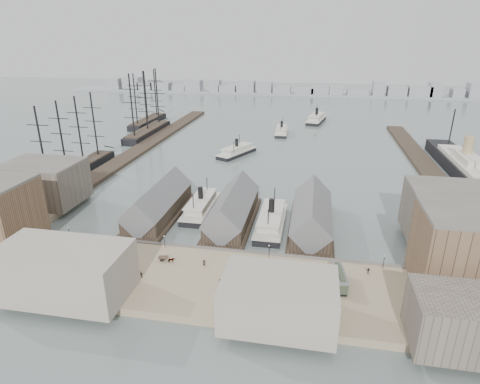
% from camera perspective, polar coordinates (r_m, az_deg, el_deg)
% --- Properties ---
extents(ground, '(900.00, 900.00, 0.00)m').
position_cam_1_polar(ground, '(120.90, -2.65, -7.78)').
color(ground, '#576563').
rests_on(ground, ground).
extents(quay, '(180.00, 30.00, 2.00)m').
position_cam_1_polar(quay, '(103.91, -5.23, -12.58)').
color(quay, gray).
rests_on(quay, ground).
extents(seawall, '(180.00, 1.20, 2.30)m').
position_cam_1_polar(seawall, '(115.94, -3.25, -8.52)').
color(seawall, '#59544C').
rests_on(seawall, ground).
extents(west_wharf, '(10.00, 220.00, 1.60)m').
position_cam_1_polar(west_wharf, '(230.31, -13.61, 6.21)').
color(west_wharf, '#2D231C').
rests_on(west_wharf, ground).
extents(east_wharf, '(10.00, 180.00, 1.60)m').
position_cam_1_polar(east_wharf, '(208.02, 24.99, 3.16)').
color(east_wharf, '#2D231C').
rests_on(east_wharf, ground).
extents(ferry_shed_west, '(14.00, 42.00, 12.60)m').
position_cam_1_polar(ferry_shed_west, '(140.74, -11.47, -1.72)').
color(ferry_shed_west, '#2D231C').
rests_on(ferry_shed_west, ground).
extents(ferry_shed_center, '(14.00, 42.00, 12.60)m').
position_cam_1_polar(ferry_shed_center, '(133.55, -1.04, -2.57)').
color(ferry_shed_center, '#2D231C').
rests_on(ferry_shed_center, ground).
extents(ferry_shed_east, '(14.00, 42.00, 12.60)m').
position_cam_1_polar(ferry_shed_east, '(131.21, 10.17, -3.38)').
color(ferry_shed_east, '#2D231C').
rests_on(ferry_shed_east, ground).
extents(warehouse_west_back, '(26.00, 20.00, 14.00)m').
position_cam_1_polar(warehouse_west_back, '(161.37, -26.11, 1.14)').
color(warehouse_west_back, '#60564C').
rests_on(warehouse_west_back, west_land).
extents(warehouse_east_back, '(28.00, 20.00, 15.00)m').
position_cam_1_polar(warehouse_east_back, '(134.61, 28.45, -2.87)').
color(warehouse_east_back, '#60564C').
rests_on(warehouse_east_back, east_land).
extents(street_bldg_center, '(24.00, 16.00, 10.00)m').
position_cam_1_polar(street_bldg_center, '(87.77, 5.55, -14.99)').
color(street_bldg_center, gray).
rests_on(street_bldg_center, quay).
extents(street_bldg_west, '(30.00, 16.00, 12.00)m').
position_cam_1_polar(street_bldg_west, '(102.92, -23.85, -10.30)').
color(street_bldg_west, gray).
rests_on(street_bldg_west, quay).
extents(street_bldg_east, '(18.00, 14.00, 11.00)m').
position_cam_1_polar(street_bldg_east, '(91.61, 28.76, -15.82)').
color(street_bldg_east, '#60564C').
rests_on(street_bldg_east, quay).
extents(lamp_post_far_w, '(0.44, 0.44, 3.92)m').
position_cam_1_polar(lamp_post_far_w, '(130.25, -23.18, -5.05)').
color(lamp_post_far_w, black).
rests_on(lamp_post_far_w, quay).
extents(lamp_post_near_w, '(0.44, 0.44, 3.92)m').
position_cam_1_polar(lamp_post_near_w, '(116.91, -10.71, -6.62)').
color(lamp_post_near_w, black).
rests_on(lamp_post_near_w, quay).
extents(lamp_post_near_e, '(0.44, 0.44, 3.92)m').
position_cam_1_polar(lamp_post_near_e, '(110.33, 4.15, -8.08)').
color(lamp_post_near_e, black).
rests_on(lamp_post_near_e, quay).
extents(lamp_post_far_e, '(0.44, 0.44, 3.92)m').
position_cam_1_polar(lamp_post_far_e, '(111.70, 19.81, -9.03)').
color(lamp_post_far_e, black).
rests_on(lamp_post_far_e, quay).
extents(far_shore, '(500.00, 40.00, 15.72)m').
position_cam_1_polar(far_shore, '(440.96, 7.28, 14.11)').
color(far_shore, gray).
rests_on(far_shore, ground).
extents(ferry_docked_west, '(8.21, 27.37, 9.78)m').
position_cam_1_polar(ferry_docked_west, '(143.55, -5.57, -1.92)').
color(ferry_docked_west, black).
rests_on(ferry_docked_west, ground).
extents(ferry_docked_east, '(8.66, 28.87, 10.31)m').
position_cam_1_polar(ferry_docked_east, '(132.11, 4.45, -3.97)').
color(ferry_docked_east, black).
rests_on(ferry_docked_east, ground).
extents(ferry_open_near, '(18.09, 26.93, 9.31)m').
position_cam_1_polar(ferry_open_near, '(211.05, -0.48, 5.84)').
color(ferry_open_near, black).
rests_on(ferry_open_near, ground).
extents(ferry_open_mid, '(8.48, 25.11, 8.86)m').
position_cam_1_polar(ferry_open_mid, '(258.77, 5.91, 8.63)').
color(ferry_open_mid, black).
rests_on(ferry_open_mid, ground).
extents(ferry_open_far, '(14.94, 32.04, 11.02)m').
position_cam_1_polar(ferry_open_far, '(298.86, 10.79, 10.20)').
color(ferry_open_far, black).
rests_on(ferry_open_far, ground).
extents(sailing_ship_near, '(8.29, 57.12, 34.09)m').
position_cam_1_polar(sailing_ship_near, '(195.66, -22.29, 3.03)').
color(sailing_ship_near, black).
rests_on(sailing_ship_near, ground).
extents(sailing_ship_mid, '(9.53, 55.04, 39.17)m').
position_cam_1_polar(sailing_ship_mid, '(260.73, -12.97, 8.47)').
color(sailing_ship_mid, black).
rests_on(sailing_ship_mid, ground).
extents(sailing_ship_far, '(8.80, 48.90, 36.18)m').
position_cam_1_polar(sailing_ship_far, '(294.30, -12.97, 9.87)').
color(sailing_ship_far, black).
rests_on(sailing_ship_far, ground).
extents(ocean_steamer, '(12.14, 88.70, 17.74)m').
position_cam_1_polar(ocean_steamer, '(205.76, 29.25, 3.11)').
color(ocean_steamer, black).
rests_on(ocean_steamer, ground).
extents(tram, '(3.95, 10.32, 3.58)m').
position_cam_1_polar(tram, '(102.29, 13.93, -11.90)').
color(tram, black).
rests_on(tram, quay).
extents(horse_cart_left, '(4.51, 4.12, 1.72)m').
position_cam_1_polar(horse_cart_left, '(120.30, -22.38, -8.15)').
color(horse_cart_left, black).
rests_on(horse_cart_left, quay).
extents(horse_cart_center, '(4.90, 2.23, 1.46)m').
position_cam_1_polar(horse_cart_center, '(110.87, -10.19, -9.40)').
color(horse_cart_center, black).
rests_on(horse_cart_center, quay).
extents(horse_cart_right, '(4.85, 3.60, 1.73)m').
position_cam_1_polar(horse_cart_right, '(99.41, -1.25, -12.93)').
color(horse_cart_right, black).
rests_on(horse_cart_right, quay).
extents(pedestrian_0, '(0.72, 0.62, 1.68)m').
position_cam_1_polar(pedestrian_0, '(133.67, -28.02, -6.11)').
color(pedestrian_0, black).
rests_on(pedestrian_0, quay).
extents(pedestrian_1, '(1.00, 1.09, 1.82)m').
position_cam_1_polar(pedestrian_1, '(121.85, -27.27, -8.58)').
color(pedestrian_1, black).
rests_on(pedestrian_1, quay).
extents(pedestrian_2, '(1.26, 1.21, 1.72)m').
position_cam_1_polar(pedestrian_2, '(117.36, -15.61, -8.00)').
color(pedestrian_2, black).
rests_on(pedestrian_2, quay).
extents(pedestrian_3, '(1.09, 0.65, 1.74)m').
position_cam_1_polar(pedestrian_3, '(105.76, -13.86, -11.31)').
color(pedestrian_3, black).
rests_on(pedestrian_3, quay).
extents(pedestrian_4, '(0.98, 0.84, 1.69)m').
position_cam_1_polar(pedestrian_4, '(108.04, -5.15, -9.96)').
color(pedestrian_4, black).
rests_on(pedestrian_4, quay).
extents(pedestrian_5, '(0.55, 0.70, 1.77)m').
position_cam_1_polar(pedestrian_5, '(101.55, 3.29, -12.13)').
color(pedestrian_5, black).
rests_on(pedestrian_5, quay).
extents(pedestrian_6, '(0.78, 0.90, 1.58)m').
position_cam_1_polar(pedestrian_6, '(105.22, 10.93, -11.28)').
color(pedestrian_6, black).
rests_on(pedestrian_6, quay).
extents(pedestrian_7, '(1.08, 0.66, 1.63)m').
position_cam_1_polar(pedestrian_7, '(99.80, 11.59, -13.31)').
color(pedestrian_7, black).
rests_on(pedestrian_7, quay).
extents(pedestrian_8, '(1.12, 0.72, 1.77)m').
position_cam_1_polar(pedestrian_8, '(109.32, 17.78, -10.58)').
color(pedestrian_8, black).
rests_on(pedestrian_8, quay).
extents(pedestrian_9, '(1.03, 0.87, 1.79)m').
position_cam_1_polar(pedestrian_9, '(107.10, 28.67, -13.12)').
color(pedestrian_9, black).
rests_on(pedestrian_9, quay).
extents(pedestrian_10, '(1.11, 0.75, 1.76)m').
position_cam_1_polar(pedestrian_10, '(121.98, -29.19, -8.94)').
color(pedestrian_10, black).
rests_on(pedestrian_10, quay).
extents(pedestrian_11, '(0.57, 0.71, 1.75)m').
position_cam_1_polar(pedestrian_11, '(128.05, -27.18, -7.12)').
color(pedestrian_11, black).
rests_on(pedestrian_11, quay).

